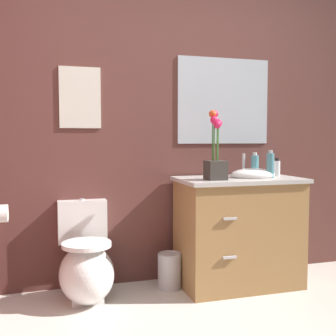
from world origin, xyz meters
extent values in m
cube|color=brown|center=(0.20, 1.61, 1.25)|extent=(4.08, 0.05, 2.50)
ellipsoid|color=white|center=(-0.70, 1.26, 0.20)|extent=(0.38, 0.48, 0.40)
cube|color=white|center=(-0.70, 1.31, 0.09)|extent=(0.22, 0.26, 0.18)
cube|color=white|center=(-0.70, 1.55, 0.52)|extent=(0.36, 0.13, 0.32)
cylinder|color=white|center=(-0.70, 1.24, 0.42)|extent=(0.34, 0.34, 0.03)
cylinder|color=#B7B7BC|center=(-0.70, 1.55, 0.68)|extent=(0.04, 0.04, 0.02)
cube|color=#9E7242|center=(0.47, 1.28, 0.41)|extent=(0.90, 0.52, 0.81)
cube|color=#BCB7B2|center=(0.47, 1.28, 0.83)|extent=(0.94, 0.56, 0.03)
ellipsoid|color=white|center=(0.59, 1.28, 0.86)|extent=(0.36, 0.26, 0.10)
cylinder|color=#B7B7BC|center=(0.59, 1.44, 0.93)|extent=(0.02, 0.02, 0.18)
cube|color=#B7B7BC|center=(0.27, 1.01, 0.58)|extent=(0.10, 0.02, 0.02)
cube|color=#B7B7BC|center=(0.27, 1.01, 0.31)|extent=(0.10, 0.02, 0.02)
cube|color=#38332D|center=(0.24, 1.19, 0.91)|extent=(0.14, 0.14, 0.14)
cylinder|color=#386B2D|center=(0.25, 1.19, 1.12)|extent=(0.01, 0.01, 0.27)
sphere|color=#E01E51|center=(0.25, 1.19, 1.25)|extent=(0.06, 0.06, 0.06)
cylinder|color=#386B2D|center=(0.24, 1.22, 1.15)|extent=(0.01, 0.01, 0.34)
sphere|color=#E01E51|center=(0.24, 1.22, 1.32)|extent=(0.06, 0.06, 0.06)
cylinder|color=#386B2D|center=(0.21, 1.20, 1.15)|extent=(0.01, 0.01, 0.34)
sphere|color=#EA4C23|center=(0.21, 1.20, 1.32)|extent=(0.06, 0.06, 0.06)
cylinder|color=#386B2D|center=(0.22, 1.18, 1.13)|extent=(0.01, 0.01, 0.29)
sphere|color=#E01E51|center=(0.22, 1.18, 1.27)|extent=(0.06, 0.06, 0.06)
cylinder|color=#386B2D|center=(0.24, 1.17, 1.11)|extent=(0.01, 0.01, 0.26)
sphere|color=#E01E51|center=(0.24, 1.17, 1.24)|extent=(0.06, 0.06, 0.06)
cylinder|color=white|center=(0.83, 1.34, 0.90)|extent=(0.05, 0.05, 0.12)
cylinder|color=black|center=(0.83, 1.34, 0.97)|extent=(0.03, 0.03, 0.02)
cylinder|color=teal|center=(0.68, 1.41, 0.92)|extent=(0.06, 0.06, 0.16)
cylinder|color=silver|center=(0.68, 1.41, 1.02)|extent=(0.03, 0.03, 0.02)
cylinder|color=teal|center=(0.70, 1.21, 0.93)|extent=(0.06, 0.06, 0.19)
cylinder|color=#B7B7BC|center=(0.70, 1.21, 1.04)|extent=(0.03, 0.03, 0.02)
cylinder|color=#B7B7BC|center=(-0.06, 1.36, 0.13)|extent=(0.18, 0.18, 0.26)
torus|color=#B7B7BC|center=(-0.06, 1.36, 0.27)|extent=(0.18, 0.18, 0.01)
cube|color=silver|center=(-0.70, 1.58, 1.45)|extent=(0.31, 0.01, 0.45)
cube|color=#B2BCC6|center=(0.47, 1.58, 1.45)|extent=(0.80, 0.01, 0.70)
camera|label=1|loc=(-0.98, -1.64, 1.15)|focal=44.98mm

